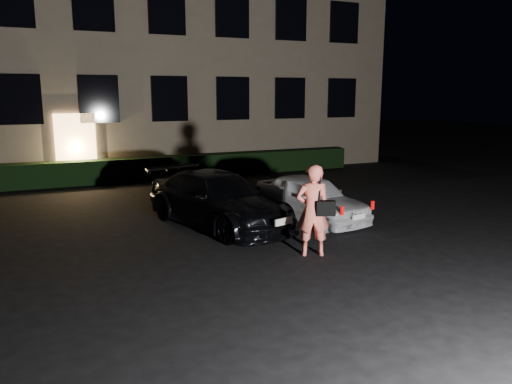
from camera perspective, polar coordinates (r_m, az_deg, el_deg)
name	(u,v)px	position (r m, az deg, el deg)	size (l,w,h in m)	color
ground	(315,259)	(9.98, 6.70, -7.60)	(80.00, 80.00, 0.00)	black
building	(144,29)	(23.76, -12.65, 17.71)	(20.00, 8.11, 12.00)	#716750
hedge	(175,167)	(19.43, -9.27, 2.84)	(15.00, 0.70, 0.85)	black
sedan	(219,200)	(12.22, -4.31, -0.88)	(3.01, 4.83, 1.31)	black
hatch	(310,198)	(12.76, 6.20, -0.68)	(2.01, 3.66, 1.18)	silver
man	(313,210)	(9.96, 6.55, -2.07)	(0.78, 0.66, 1.85)	#FF725E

